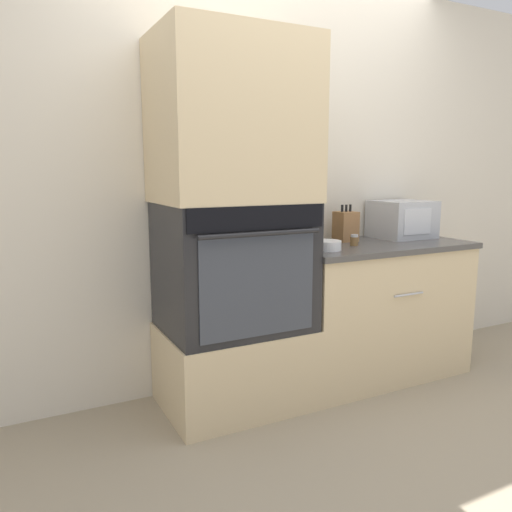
# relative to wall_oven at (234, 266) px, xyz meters

# --- Properties ---
(ground_plane) EXTENTS (12.00, 12.00, 0.00)m
(ground_plane) POSITION_rel_wall_oven_xyz_m (0.40, -0.30, -0.80)
(ground_plane) COLOR gray
(wall_back) EXTENTS (8.00, 0.05, 2.50)m
(wall_back) POSITION_rel_wall_oven_xyz_m (0.40, 0.33, 0.45)
(wall_back) COLOR beige
(wall_back) RESTS_ON ground_plane
(oven_cabinet_base) EXTENTS (0.79, 0.60, 0.45)m
(oven_cabinet_base) POSITION_rel_wall_oven_xyz_m (0.00, 0.00, -0.58)
(oven_cabinet_base) COLOR beige
(oven_cabinet_base) RESTS_ON ground_plane
(wall_oven) EXTENTS (0.77, 0.64, 0.69)m
(wall_oven) POSITION_rel_wall_oven_xyz_m (0.00, 0.00, 0.00)
(wall_oven) COLOR black
(wall_oven) RESTS_ON oven_cabinet_base
(oven_cabinet_upper) EXTENTS (0.79, 0.60, 0.85)m
(oven_cabinet_upper) POSITION_rel_wall_oven_xyz_m (0.00, 0.00, 0.77)
(oven_cabinet_upper) COLOR beige
(oven_cabinet_upper) RESTS_ON wall_oven
(counter_unit) EXTENTS (1.20, 0.63, 0.87)m
(counter_unit) POSITION_rel_wall_oven_xyz_m (0.99, 0.00, -0.37)
(counter_unit) COLOR beige
(counter_unit) RESTS_ON ground_plane
(microwave) EXTENTS (0.37, 0.34, 0.25)m
(microwave) POSITION_rel_wall_oven_xyz_m (1.32, 0.13, 0.19)
(microwave) COLOR #B2B5BA
(microwave) RESTS_ON counter_unit
(knife_block) EXTENTS (0.13, 0.12, 0.24)m
(knife_block) POSITION_rel_wall_oven_xyz_m (0.86, 0.15, 0.16)
(knife_block) COLOR olive
(knife_block) RESTS_ON counter_unit
(bowl) EXTENTS (0.16, 0.16, 0.06)m
(bowl) POSITION_rel_wall_oven_xyz_m (0.54, -0.10, 0.09)
(bowl) COLOR white
(bowl) RESTS_ON counter_unit
(condiment_jar_near) EXTENTS (0.05, 0.05, 0.07)m
(condiment_jar_near) POSITION_rel_wall_oven_xyz_m (0.79, -0.03, 0.10)
(condiment_jar_near) COLOR brown
(condiment_jar_near) RESTS_ON counter_unit
(condiment_jar_mid) EXTENTS (0.06, 0.06, 0.09)m
(condiment_jar_mid) POSITION_rel_wall_oven_xyz_m (0.55, 0.15, 0.11)
(condiment_jar_mid) COLOR brown
(condiment_jar_mid) RESTS_ON counter_unit
(condiment_jar_far) EXTENTS (0.04, 0.04, 0.12)m
(condiment_jar_far) POSITION_rel_wall_oven_xyz_m (0.65, 0.18, 0.12)
(condiment_jar_far) COLOR #427047
(condiment_jar_far) RESTS_ON counter_unit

